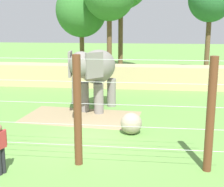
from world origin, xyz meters
name	(u,v)px	position (x,y,z in m)	size (l,w,h in m)	color
ground_plane	(85,140)	(0.00, 0.00, 0.00)	(120.00, 120.00, 0.00)	#609342
dirt_patch	(81,117)	(-0.85, 3.22, 0.00)	(5.83, 3.26, 0.01)	#937F5B
embankment_wall	(115,76)	(0.00, 11.22, 0.81)	(36.00, 1.80, 1.62)	tan
elephant	(95,70)	(-0.34, 4.60, 2.23)	(2.53, 4.39, 3.36)	gray
enrichment_ball	(131,123)	(1.84, 1.00, 0.47)	(0.94, 0.94, 0.94)	gray
cable_fence	(73,111)	(0.08, -2.27, 1.89)	(10.06, 0.27, 3.77)	brown
zookeeper	(0,147)	(-2.06, -3.29, 0.93)	(0.34, 0.59, 1.67)	#232328
tree_far_left	(81,11)	(-4.04, 18.66, 5.79)	(4.81, 4.81, 8.34)	brown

